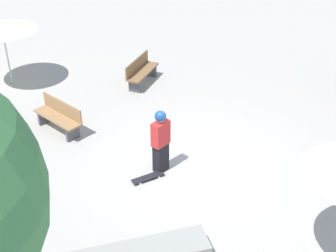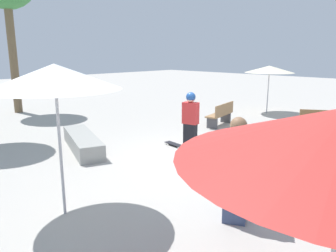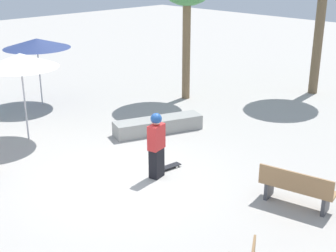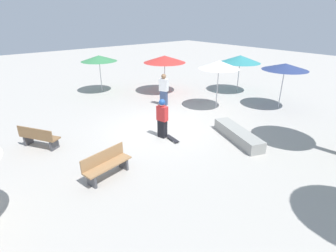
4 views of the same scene
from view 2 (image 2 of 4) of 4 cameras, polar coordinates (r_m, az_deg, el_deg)
The scene contains 9 objects.
ground_plane at distance 8.83m, azimuth 5.70°, elevation -5.24°, with size 60.00×60.00×0.00m, color #ADA8A0.
skater_main at distance 9.25m, azimuth 3.94°, elevation 1.27°, with size 0.33×0.48×1.63m.
skateboard at distance 9.66m, azimuth 1.29°, elevation -3.23°, with size 0.29×0.82×0.07m.
concrete_ledge at distance 9.62m, azimuth -14.66°, elevation -2.73°, with size 1.56×2.78×0.44m.
bench_near at distance 11.90m, azimuth 25.74°, elevation 0.38°, with size 1.21×1.60×0.85m.
bench_far at distance 12.45m, azimuth 9.18°, elevation 2.00°, with size 1.66×0.76×0.85m.
shade_umbrella_white at distance 5.49m, azimuth -19.11°, elevation 8.08°, with size 2.11×2.11×2.55m.
shade_umbrella_cream at distance 15.34m, azimuth 17.25°, elevation 9.42°, with size 2.15×2.15×2.12m.
bystander_watching at distance 5.36m, azimuth 11.83°, elevation -7.70°, with size 0.46×0.55×1.75m.
Camera 2 is at (-6.58, -5.22, 2.73)m, focal length 35.00 mm.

